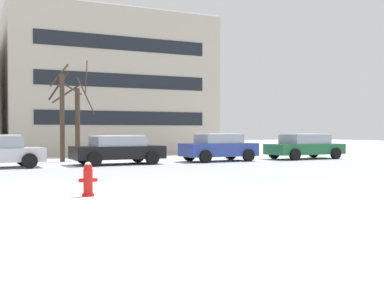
{
  "coord_description": "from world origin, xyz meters",
  "views": [
    {
      "loc": [
        -2.25,
        -12.84,
        1.56
      ],
      "look_at": [
        6.27,
        5.33,
        1.02
      ],
      "focal_mm": 44.58,
      "sensor_mm": 36.0,
      "label": 1
    }
  ],
  "objects_px": {
    "parked_car_black": "(118,149)",
    "parked_car_blue": "(219,147)",
    "fire_hydrant": "(88,179)",
    "parked_car_green": "(305,146)"
  },
  "relations": [
    {
      "from": "fire_hydrant",
      "to": "parked_car_blue",
      "type": "xyz_separation_m",
      "value": [
        9.15,
        10.37,
        0.33
      ]
    },
    {
      "from": "parked_car_black",
      "to": "parked_car_blue",
      "type": "relative_size",
      "value": 1.08
    },
    {
      "from": "parked_car_blue",
      "to": "parked_car_green",
      "type": "bearing_deg",
      "value": -1.96
    },
    {
      "from": "fire_hydrant",
      "to": "parked_car_black",
      "type": "xyz_separation_m",
      "value": [
        3.75,
        10.36,
        0.29
      ]
    },
    {
      "from": "parked_car_blue",
      "to": "parked_car_green",
      "type": "height_order",
      "value": "parked_car_blue"
    },
    {
      "from": "parked_car_black",
      "to": "parked_car_green",
      "type": "relative_size",
      "value": 0.95
    },
    {
      "from": "fire_hydrant",
      "to": "parked_car_green",
      "type": "xyz_separation_m",
      "value": [
        14.55,
        10.18,
        0.31
      ]
    },
    {
      "from": "parked_car_black",
      "to": "fire_hydrant",
      "type": "bearing_deg",
      "value": -109.88
    },
    {
      "from": "parked_car_black",
      "to": "parked_car_green",
      "type": "xyz_separation_m",
      "value": [
        10.8,
        -0.18,
        0.02
      ]
    },
    {
      "from": "parked_car_black",
      "to": "parked_car_green",
      "type": "distance_m",
      "value": 10.8
    }
  ]
}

